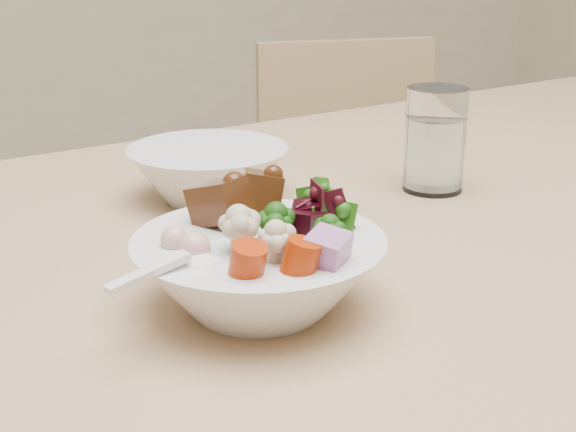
{
  "coord_description": "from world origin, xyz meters",
  "views": [
    {
      "loc": [
        -0.41,
        -0.52,
        1.05
      ],
      "look_at": [
        -0.19,
        -0.0,
        0.85
      ],
      "focal_mm": 50.0,
      "sensor_mm": 36.0,
      "label": 1
    }
  ],
  "objects_px": {
    "food_bowl": "(260,267)",
    "side_bowl": "(209,174)",
    "dining_table": "(565,258)",
    "water_glass": "(435,144)",
    "chair_far": "(359,222)"
  },
  "relations": [
    {
      "from": "food_bowl",
      "to": "side_bowl",
      "type": "distance_m",
      "value": 0.26
    },
    {
      "from": "chair_far",
      "to": "water_glass",
      "type": "height_order",
      "value": "water_glass"
    },
    {
      "from": "food_bowl",
      "to": "side_bowl",
      "type": "bearing_deg",
      "value": 79.8
    },
    {
      "from": "dining_table",
      "to": "water_glass",
      "type": "height_order",
      "value": "water_glass"
    },
    {
      "from": "dining_table",
      "to": "chair_far",
      "type": "distance_m",
      "value": 0.81
    },
    {
      "from": "water_glass",
      "to": "side_bowl",
      "type": "relative_size",
      "value": 0.67
    },
    {
      "from": "chair_far",
      "to": "side_bowl",
      "type": "bearing_deg",
      "value": -120.65
    },
    {
      "from": "dining_table",
      "to": "food_bowl",
      "type": "xyz_separation_m",
      "value": [
        -0.42,
        -0.13,
        0.11
      ]
    },
    {
      "from": "chair_far",
      "to": "side_bowl",
      "type": "xyz_separation_m",
      "value": [
        -0.53,
        -0.62,
        0.34
      ]
    },
    {
      "from": "chair_far",
      "to": "food_bowl",
      "type": "bearing_deg",
      "value": -113.43
    },
    {
      "from": "chair_far",
      "to": "food_bowl",
      "type": "xyz_separation_m",
      "value": [
        -0.58,
        -0.88,
        0.34
      ]
    },
    {
      "from": "dining_table",
      "to": "water_glass",
      "type": "distance_m",
      "value": 0.2
    },
    {
      "from": "chair_far",
      "to": "side_bowl",
      "type": "height_order",
      "value": "side_bowl"
    },
    {
      "from": "chair_far",
      "to": "water_glass",
      "type": "relative_size",
      "value": 7.48
    },
    {
      "from": "dining_table",
      "to": "water_glass",
      "type": "bearing_deg",
      "value": 145.23
    }
  ]
}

